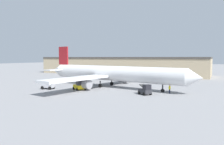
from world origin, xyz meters
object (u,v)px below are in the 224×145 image
pushback_tug (80,85)px  belt_loader_truck (145,90)px  ground_crew_worker (170,89)px  baggage_tug (49,85)px  airplane (109,73)px

pushback_tug → belt_loader_truck: bearing=33.6°
ground_crew_worker → baggage_tug: (-25.49, -6.24, 0.11)m
ground_crew_worker → belt_loader_truck: (-3.80, -3.69, 0.04)m
baggage_tug → ground_crew_worker: bearing=3.4°
baggage_tug → belt_loader_truck: (21.68, 2.55, -0.07)m
pushback_tug → airplane: bearing=98.4°
airplane → baggage_tug: bearing=-126.6°
ground_crew_worker → belt_loader_truck: bearing=-67.9°
baggage_tug → belt_loader_truck: 21.83m
belt_loader_truck → baggage_tug: bearing=-136.9°
ground_crew_worker → belt_loader_truck: 5.30m
airplane → baggage_tug: 14.18m
ground_crew_worker → pushback_tug: bearing=-99.4°
baggage_tug → pushback_tug: size_ratio=0.85×
belt_loader_truck → pushback_tug: bearing=-141.9°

